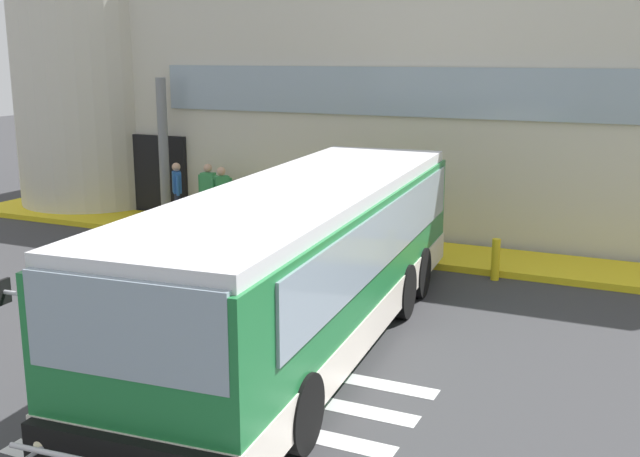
# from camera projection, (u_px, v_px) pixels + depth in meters

# --- Properties ---
(ground_plane) EXTENTS (80.00, 90.00, 0.02)m
(ground_plane) POSITION_uv_depth(u_px,v_px,m) (261.00, 306.00, 14.66)
(ground_plane) COLOR #353538
(ground_plane) RESTS_ON ground
(bay_paint_stripes) EXTENTS (4.40, 3.96, 0.01)m
(bay_paint_stripes) POSITION_uv_depth(u_px,v_px,m) (238.00, 418.00, 10.13)
(bay_paint_stripes) COLOR silver
(bay_paint_stripes) RESTS_ON ground
(terminal_building) EXTENTS (22.10, 13.80, 6.94)m
(terminal_building) POSITION_uv_depth(u_px,v_px,m) (418.00, 94.00, 24.42)
(terminal_building) COLOR beige
(terminal_building) RESTS_ON ground
(boarding_curb) EXTENTS (24.30, 2.00, 0.15)m
(boarding_curb) POSITION_uv_depth(u_px,v_px,m) (356.00, 246.00, 18.89)
(boarding_curb) COLOR yellow
(boarding_curb) RESTS_ON ground
(entry_support_column) EXTENTS (0.28, 0.28, 3.92)m
(entry_support_column) POSITION_uv_depth(u_px,v_px,m) (164.00, 148.00, 21.47)
(entry_support_column) COLOR slate
(entry_support_column) RESTS_ON boarding_curb
(bus_main_foreground) EXTENTS (3.44, 10.79, 2.70)m
(bus_main_foreground) POSITION_uv_depth(u_px,v_px,m) (305.00, 268.00, 12.37)
(bus_main_foreground) COLOR #1E7238
(bus_main_foreground) RESTS_ON ground
(passenger_near_column) EXTENTS (0.42, 0.47, 1.68)m
(passenger_near_column) POSITION_uv_depth(u_px,v_px,m) (177.00, 190.00, 20.88)
(passenger_near_column) COLOR #1E2338
(passenger_near_column) RESTS_ON boarding_curb
(passenger_by_doorway) EXTENTS (0.59, 0.41, 1.68)m
(passenger_by_doorway) POSITION_uv_depth(u_px,v_px,m) (209.00, 190.00, 20.72)
(passenger_by_doorway) COLOR #2D2D33
(passenger_by_doorway) RESTS_ON boarding_curb
(passenger_at_curb_edge) EXTENTS (0.41, 0.47, 1.68)m
(passenger_at_curb_edge) POSITION_uv_depth(u_px,v_px,m) (222.00, 195.00, 20.14)
(passenger_at_curb_edge) COLOR #2D2D33
(passenger_at_curb_edge) RESTS_ON boarding_curb
(safety_bollard_yellow) EXTENTS (0.18, 0.18, 0.90)m
(safety_bollard_yellow) POSITION_uv_depth(u_px,v_px,m) (496.00, 259.00, 16.22)
(safety_bollard_yellow) COLOR yellow
(safety_bollard_yellow) RESTS_ON ground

